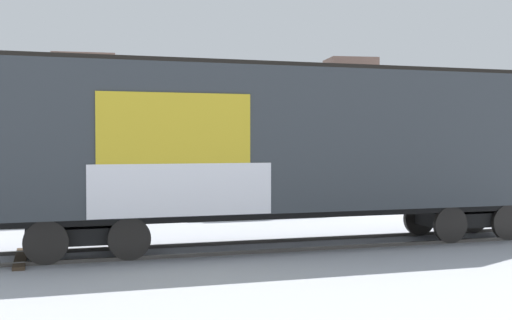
# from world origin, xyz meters

# --- Properties ---
(ground_plane) EXTENTS (260.00, 260.00, 0.00)m
(ground_plane) POSITION_xyz_m (0.00, 0.00, 0.00)
(ground_plane) COLOR #B2B5BC
(track) EXTENTS (60.01, 4.22, 0.08)m
(track) POSITION_xyz_m (0.72, -0.03, 0.04)
(track) COLOR #4C4742
(track) RESTS_ON ground_plane
(freight_car) EXTENTS (14.77, 3.43, 4.43)m
(freight_car) POSITION_xyz_m (1.32, -0.00, 2.50)
(freight_car) COLOR #33383D
(freight_car) RESTS_ON ground_plane
(hillside) EXTENTS (150.10, 36.61, 13.91)m
(hillside) POSITION_xyz_m (-0.01, 70.70, 4.67)
(hillside) COLOR silver
(hillside) RESTS_ON ground_plane
(parked_car_tan) EXTENTS (4.82, 2.32, 1.69)m
(parked_car_tan) POSITION_xyz_m (-3.48, 6.58, 0.86)
(parked_car_tan) COLOR #9E8966
(parked_car_tan) RESTS_ON ground_plane
(parked_car_silver) EXTENTS (4.64, 2.06, 1.54)m
(parked_car_silver) POSITION_xyz_m (2.81, 6.63, 0.77)
(parked_car_silver) COLOR #B7BABF
(parked_car_silver) RESTS_ON ground_plane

